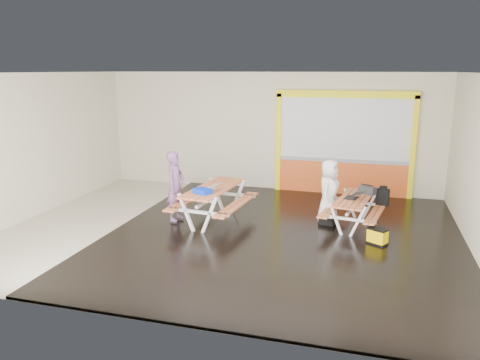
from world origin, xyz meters
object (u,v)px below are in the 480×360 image
(picnic_table_right, at_px, (354,205))
(person_right, at_px, (329,192))
(backpack, at_px, (383,196))
(picnic_table_left, at_px, (213,196))
(toolbox, at_px, (367,190))
(blue_pouch, at_px, (203,191))
(laptop_right, at_px, (354,196))
(fluke_bag, at_px, (377,236))
(laptop_left, at_px, (211,188))
(dark_case, at_px, (327,221))
(person_left, at_px, (176,186))

(picnic_table_right, bearing_deg, person_right, 159.38)
(person_right, distance_m, backpack, 1.28)
(picnic_table_left, xyz_separation_m, toolbox, (3.49, 0.93, 0.15))
(picnic_table_left, bearing_deg, blue_pouch, -94.79)
(laptop_right, bearing_deg, picnic_table_left, -172.30)
(toolbox, height_order, fluke_bag, toolbox)
(toolbox, relative_size, backpack, 0.92)
(person_right, bearing_deg, picnic_table_left, 116.49)
(picnic_table_left, relative_size, person_right, 1.50)
(laptop_left, distance_m, laptop_right, 3.24)
(picnic_table_left, distance_m, dark_case, 2.74)
(laptop_right, height_order, toolbox, toolbox)
(picnic_table_right, height_order, dark_case, picnic_table_right)
(blue_pouch, xyz_separation_m, dark_case, (2.69, 1.08, -0.81))
(person_left, distance_m, laptop_left, 0.88)
(picnic_table_left, distance_m, picnic_table_right, 3.26)
(person_left, relative_size, laptop_left, 3.69)
(laptop_right, bearing_deg, dark_case, 173.69)
(picnic_table_left, height_order, laptop_right, picnic_table_left)
(blue_pouch, distance_m, backpack, 4.24)
(dark_case, bearing_deg, person_right, 94.32)
(toolbox, bearing_deg, person_left, -164.70)
(laptop_right, bearing_deg, person_right, 153.44)
(picnic_table_right, distance_m, fluke_bag, 1.20)
(person_left, xyz_separation_m, person_right, (3.46, 0.98, -0.14))
(picnic_table_left, relative_size, person_left, 1.41)
(person_left, distance_m, blue_pouch, 0.86)
(picnic_table_left, distance_m, fluke_bag, 3.82)
(laptop_left, distance_m, blue_pouch, 0.36)
(picnic_table_left, height_order, blue_pouch, blue_pouch)
(fluke_bag, bearing_deg, dark_case, 137.80)
(picnic_table_left, relative_size, toolbox, 5.39)
(person_left, height_order, fluke_bag, person_left)
(laptop_left, height_order, backpack, laptop_left)
(person_left, xyz_separation_m, blue_pouch, (0.80, -0.33, 0.02))
(laptop_right, xyz_separation_m, dark_case, (-0.56, 0.06, -0.67))
(person_left, height_order, dark_case, person_left)
(person_right, relative_size, blue_pouch, 4.08)
(picnic_table_left, xyz_separation_m, picnic_table_right, (3.22, 0.50, -0.11))
(blue_pouch, bearing_deg, laptop_right, 17.37)
(toolbox, bearing_deg, dark_case, -152.91)
(blue_pouch, bearing_deg, laptop_left, 77.02)
(picnic_table_left, bearing_deg, person_right, 15.40)
(fluke_bag, bearing_deg, blue_pouch, -179.00)
(picnic_table_right, bearing_deg, laptop_right, -104.81)
(person_left, bearing_deg, person_right, -69.71)
(person_left, bearing_deg, backpack, -69.75)
(person_left, bearing_deg, laptop_right, -75.81)
(blue_pouch, height_order, backpack, blue_pouch)
(picnic_table_right, relative_size, laptop_left, 4.47)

